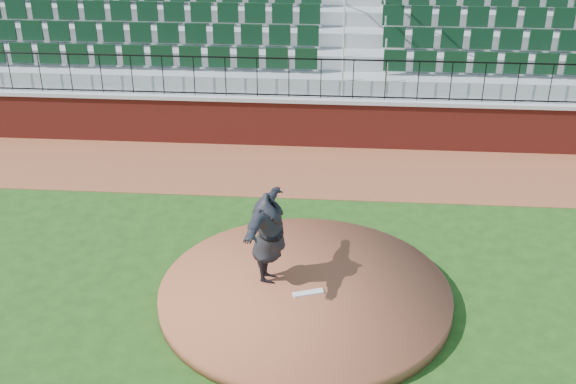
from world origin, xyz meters
name	(u,v)px	position (x,y,z in m)	size (l,w,h in m)	color
ground	(281,297)	(0.00, 0.00, 0.00)	(90.00, 90.00, 0.00)	#1D4212
warning_track	(300,169)	(0.00, 5.40, 0.01)	(34.00, 3.20, 0.01)	brown
field_wall	(304,123)	(0.00, 7.00, 0.60)	(34.00, 0.35, 1.20)	maroon
wall_cap	(305,99)	(0.00, 7.00, 1.25)	(34.00, 0.45, 0.10)	#B7B7B7
wall_railing	(305,78)	(0.00, 7.00, 1.80)	(34.00, 0.05, 1.00)	black
seating_stands	(310,33)	(0.00, 9.72, 2.30)	(34.00, 5.10, 4.60)	gray
pitchers_mound	(305,294)	(0.41, -0.04, 0.12)	(4.99, 4.99, 0.25)	brown
pitching_rubber	(308,293)	(0.48, -0.22, 0.27)	(0.52, 0.13, 0.03)	silver
pitcher	(269,238)	(-0.23, 0.16, 1.09)	(2.07, 0.56, 1.68)	black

